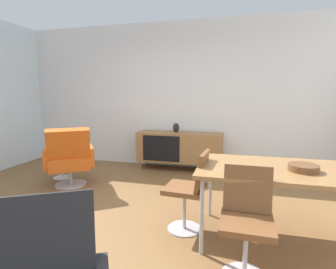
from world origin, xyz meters
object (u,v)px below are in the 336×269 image
(vase_cobalt, at_px, (176,128))
(lounge_chair_red, at_px, (69,157))
(side_table_round, at_px, (62,159))
(fruit_bowl, at_px, (61,146))
(dining_table, at_px, (284,173))
(dining_chair_near_window, at_px, (190,188))
(sideboard, at_px, (179,147))
(dining_chair_front_left, at_px, (247,218))
(wooden_bowl_on_table, at_px, (303,168))

(vase_cobalt, relative_size, lounge_chair_red, 0.19)
(side_table_round, relative_size, fruit_bowl, 2.60)
(dining_table, distance_m, dining_chair_near_window, 0.92)
(dining_chair_near_window, height_order, side_table_round, dining_chair_near_window)
(sideboard, distance_m, dining_chair_near_window, 2.27)
(vase_cobalt, bearing_deg, side_table_round, -151.28)
(vase_cobalt, relative_size, dining_chair_front_left, 0.21)
(dining_table, bearing_deg, fruit_bowl, 160.16)
(lounge_chair_red, xyz_separation_m, fruit_bowl, (-0.41, 0.36, 0.09))
(sideboard, xyz_separation_m, dining_table, (1.48, -2.19, 0.26))
(dining_chair_front_left, relative_size, side_table_round, 1.65)
(vase_cobalt, height_order, dining_table, vase_cobalt)
(sideboard, xyz_separation_m, dining_chair_front_left, (1.13, -2.75, 0.03))
(wooden_bowl_on_table, bearing_deg, vase_cobalt, 127.05)
(dining_chair_near_window, relative_size, side_table_round, 1.65)
(dining_table, distance_m, dining_chair_front_left, 0.70)
(sideboard, bearing_deg, fruit_bowl, -152.20)
(dining_chair_front_left, bearing_deg, dining_chair_near_window, 134.27)
(dining_chair_near_window, bearing_deg, side_table_round, 153.75)
(sideboard, xyz_separation_m, fruit_bowl, (-1.86, -0.98, 0.12))
(vase_cobalt, bearing_deg, lounge_chair_red, -136.00)
(sideboard, bearing_deg, vase_cobalt, 178.37)
(vase_cobalt, height_order, dining_chair_near_window, vase_cobalt)
(vase_cobalt, xyz_separation_m, side_table_round, (-1.79, -0.98, -0.49))
(lounge_chair_red, bearing_deg, wooden_bowl_on_table, -16.38)
(sideboard, distance_m, side_table_round, 2.11)
(sideboard, distance_m, dining_chair_front_left, 2.97)
(dining_table, relative_size, wooden_bowl_on_table, 6.15)
(vase_cobalt, distance_m, dining_chair_near_window, 2.32)
(dining_chair_front_left, bearing_deg, side_table_round, 149.49)
(dining_chair_front_left, distance_m, fruit_bowl, 3.48)
(vase_cobalt, relative_size, wooden_bowl_on_table, 0.68)
(wooden_bowl_on_table, distance_m, side_table_round, 3.74)
(sideboard, height_order, dining_table, dining_table)
(wooden_bowl_on_table, relative_size, fruit_bowl, 1.30)
(vase_cobalt, height_order, wooden_bowl_on_table, vase_cobalt)
(dining_chair_front_left, distance_m, side_table_round, 3.48)
(vase_cobalt, distance_m, dining_table, 2.68)
(fruit_bowl, bearing_deg, side_table_round, -133.66)
(vase_cobalt, xyz_separation_m, dining_table, (1.55, -2.19, -0.11))
(sideboard, xyz_separation_m, dining_chair_near_window, (0.59, -2.19, 0.03))
(lounge_chair_red, height_order, fruit_bowl, lounge_chair_red)
(dining_table, height_order, lounge_chair_red, lounge_chair_red)
(dining_chair_near_window, distance_m, lounge_chair_red, 2.22)
(vase_cobalt, height_order, dining_chair_front_left, vase_cobalt)
(dining_table, xyz_separation_m, lounge_chair_red, (-2.94, 0.85, -0.23))
(sideboard, bearing_deg, dining_chair_near_window, -74.84)
(sideboard, height_order, fruit_bowl, sideboard)
(sideboard, relative_size, dining_table, 1.00)
(sideboard, xyz_separation_m, vase_cobalt, (-0.07, 0.00, 0.37))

